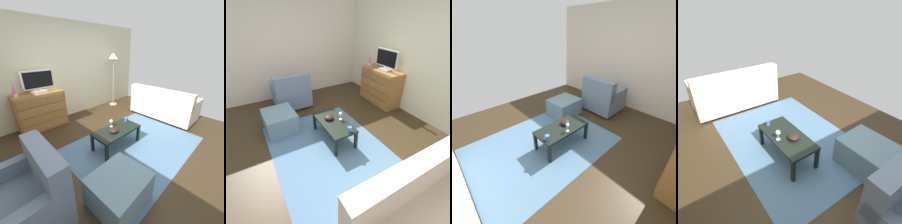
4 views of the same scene
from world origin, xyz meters
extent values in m
cube|color=#332616|center=(0.00, 0.00, -0.03)|extent=(5.57, 4.81, 0.05)
cube|color=beige|center=(0.00, 2.16, 1.26)|extent=(5.57, 0.12, 2.52)
cube|color=beige|center=(-2.54, 0.00, 1.26)|extent=(0.12, 4.81, 2.52)
cube|color=#486785|center=(0.20, -0.20, 0.00)|extent=(2.60, 1.90, 0.01)
cube|color=olive|center=(-0.84, 1.86, 0.45)|extent=(1.10, 0.45, 0.90)
cube|color=#965F2E|center=(-0.84, 1.63, 0.14)|extent=(1.04, 0.02, 0.19)
sphere|color=silver|center=(-0.84, 1.61, 0.14)|extent=(0.03, 0.03, 0.03)
cube|color=brown|center=(-0.84, 1.63, 0.35)|extent=(1.04, 0.02, 0.19)
sphere|color=silver|center=(-0.84, 1.61, 0.35)|extent=(0.03, 0.03, 0.03)
cube|color=olive|center=(-0.84, 1.63, 0.56)|extent=(1.04, 0.02, 0.19)
sphere|color=silver|center=(-0.84, 1.61, 0.56)|extent=(0.03, 0.03, 0.03)
cube|color=brown|center=(-0.84, 1.63, 0.77)|extent=(1.04, 0.02, 0.19)
sphere|color=silver|center=(-0.84, 1.61, 0.77)|extent=(0.03, 0.03, 0.03)
cube|color=silver|center=(-0.77, 1.88, 0.92)|extent=(0.28, 0.18, 0.04)
cylinder|color=silver|center=(-0.77, 1.88, 0.97)|extent=(0.04, 0.04, 0.05)
cube|color=silver|center=(-0.77, 1.88, 1.20)|extent=(0.67, 0.05, 0.40)
cube|color=black|center=(-0.77, 1.85, 1.20)|extent=(0.62, 0.01, 0.35)
cylinder|color=#B7B7BC|center=(-1.29, 1.81, 0.94)|extent=(0.09, 0.09, 0.08)
cone|color=#D84C99|center=(-1.29, 1.81, 1.09)|extent=(0.08, 0.08, 0.22)
cylinder|color=#B7B7BC|center=(-1.29, 1.81, 1.22)|extent=(0.04, 0.04, 0.03)
cube|color=black|center=(-0.54, 0.24, 0.17)|extent=(0.05, 0.05, 0.35)
cube|color=black|center=(0.36, 0.24, 0.17)|extent=(0.05, 0.05, 0.35)
cube|color=black|center=(-0.54, -0.17, 0.17)|extent=(0.05, 0.05, 0.35)
cube|color=black|center=(0.36, -0.17, 0.17)|extent=(0.05, 0.05, 0.35)
cube|color=black|center=(-0.09, 0.04, 0.37)|extent=(0.96, 0.47, 0.04)
cylinder|color=silver|center=(-0.09, 0.19, 0.39)|extent=(0.06, 0.06, 0.00)
cylinder|color=silver|center=(-0.09, 0.19, 0.44)|extent=(0.01, 0.01, 0.09)
sphere|color=silver|center=(-0.09, 0.19, 0.51)|extent=(0.07, 0.07, 0.07)
cylinder|color=#3D63A4|center=(0.31, 0.13, 0.43)|extent=(0.08, 0.08, 0.08)
torus|color=#3D63A4|center=(0.36, 0.13, 0.43)|extent=(0.05, 0.01, 0.05)
ellipsoid|color=black|center=(-0.20, 0.00, 0.43)|extent=(0.17, 0.17, 0.08)
cylinder|color=#332319|center=(1.59, 0.88, 0.03)|extent=(0.05, 0.05, 0.05)
cube|color=beige|center=(1.61, 0.09, 0.67)|extent=(0.20, 1.74, 0.43)
cylinder|color=#332319|center=(-2.15, 0.08, 0.03)|extent=(0.05, 0.05, 0.05)
cylinder|color=#332319|center=(-2.15, -0.61, 0.03)|extent=(0.05, 0.05, 0.05)
cylinder|color=#332319|center=(-1.51, 0.08, 0.03)|extent=(0.05, 0.05, 0.05)
cylinder|color=#332319|center=(-1.51, -0.61, 0.03)|extent=(0.05, 0.05, 0.05)
cube|color=slate|center=(-1.83, -0.26, 0.24)|extent=(0.80, 0.85, 0.38)
cube|color=slate|center=(-1.53, -0.26, 0.66)|extent=(0.20, 0.85, 0.46)
cube|color=slate|center=(-1.83, 0.10, 0.53)|extent=(0.76, 0.12, 0.20)
cube|color=slate|center=(-1.83, -0.63, 0.53)|extent=(0.76, 0.12, 0.20)
cube|color=slate|center=(-0.90, -0.79, 0.20)|extent=(0.72, 0.63, 0.41)
camera|label=1|loc=(-1.83, -1.62, 1.82)|focal=22.69mm
camera|label=2|loc=(2.20, -1.19, 2.16)|focal=26.85mm
camera|label=3|loc=(1.38, 1.70, 1.98)|focal=24.01mm
camera|label=4|loc=(-1.93, 1.25, 2.15)|focal=30.63mm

